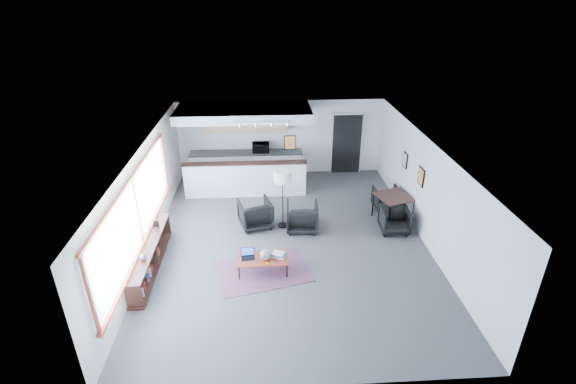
{
  "coord_description": "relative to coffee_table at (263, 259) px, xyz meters",
  "views": [
    {
      "loc": [
        -0.59,
        -9.27,
        5.96
      ],
      "look_at": [
        0.0,
        0.4,
        1.21
      ],
      "focal_mm": 26.0,
      "sensor_mm": 36.0,
      "label": 1
    }
  ],
  "objects": [
    {
      "name": "microwave",
      "position": [
        -0.01,
        5.46,
        0.77
      ],
      "size": [
        0.57,
        0.32,
        0.39
      ],
      "primitive_type": "imported",
      "rotation": [
        0.0,
        0.0,
        0.01
      ],
      "color": "black",
      "rests_on": "kitchenette"
    },
    {
      "name": "coffee_table",
      "position": [
        0.0,
        0.0,
        0.0
      ],
      "size": [
        1.18,
        0.65,
        0.38
      ],
      "rotation": [
        0.0,
        0.0,
        0.01
      ],
      "color": "maroon",
      "rests_on": "floor"
    },
    {
      "name": "doorway",
      "position": [
        2.99,
        5.73,
        0.72
      ],
      "size": [
        1.1,
        0.12,
        2.15
      ],
      "color": "black",
      "rests_on": "room"
    },
    {
      "name": "book_stack",
      "position": [
        0.38,
        0.04,
        0.07
      ],
      "size": [
        0.39,
        0.36,
        0.1
      ],
      "rotation": [
        0.0,
        0.0,
        -0.4
      ],
      "color": "silver",
      "rests_on": "coffee_table"
    },
    {
      "name": "laptop",
      "position": [
        -0.34,
        0.06,
        0.09
      ],
      "size": [
        0.32,
        0.28,
        0.22
      ],
      "rotation": [
        0.0,
        0.0,
        0.1
      ],
      "color": "black",
      "rests_on": "coffee_table"
    },
    {
      "name": "room",
      "position": [
        0.69,
        1.31,
        0.95
      ],
      "size": [
        7.02,
        9.02,
        2.62
      ],
      "color": "#4A4A4D",
      "rests_on": "ground"
    },
    {
      "name": "console",
      "position": [
        -2.61,
        0.26,
        -0.03
      ],
      "size": [
        0.35,
        3.0,
        0.8
      ],
      "color": "#341912",
      "rests_on": "floor"
    },
    {
      "name": "wall_art_upper",
      "position": [
        4.16,
        3.01,
        1.15
      ],
      "size": [
        0.03,
        0.34,
        0.44
      ],
      "color": "black",
      "rests_on": "room"
    },
    {
      "name": "window",
      "position": [
        -2.77,
        0.41,
        1.1
      ],
      "size": [
        0.1,
        5.95,
        1.66
      ],
      "color": "#8CBFFF",
      "rests_on": "room"
    },
    {
      "name": "track_light",
      "position": [
        0.1,
        3.51,
        2.17
      ],
      "size": [
        1.6,
        0.07,
        0.15
      ],
      "color": "silver",
      "rests_on": "room"
    },
    {
      "name": "kilim_rug",
      "position": [
        0.0,
        -0.0,
        -0.35
      ],
      "size": [
        2.38,
        1.89,
        0.01
      ],
      "rotation": [
        0.0,
        0.0,
        0.24
      ],
      "color": "#62344F",
      "rests_on": "floor"
    },
    {
      "name": "coaster",
      "position": [
        0.09,
        -0.22,
        0.03
      ],
      "size": [
        0.11,
        0.11,
        0.01
      ],
      "rotation": [
        0.0,
        0.0,
        -0.25
      ],
      "color": "#E5590C",
      "rests_on": "coffee_table"
    },
    {
      "name": "dining_table",
      "position": [
        3.69,
        2.21,
        0.33
      ],
      "size": [
        1.14,
        1.14,
        0.75
      ],
      "rotation": [
        0.0,
        0.0,
        0.34
      ],
      "color": "#341912",
      "rests_on": "floor"
    },
    {
      "name": "dining_chair_near",
      "position": [
        3.55,
        1.56,
        -0.03
      ],
      "size": [
        0.65,
        0.62,
        0.65
      ],
      "primitive_type": "imported",
      "rotation": [
        0.0,
        0.0,
        -0.04
      ],
      "color": "black",
      "rests_on": "floor"
    },
    {
      "name": "kitchenette",
      "position": [
        -0.51,
        5.02,
        1.02
      ],
      "size": [
        4.2,
        1.96,
        2.6
      ],
      "color": "white",
      "rests_on": "floor"
    },
    {
      "name": "wall_art_lower",
      "position": [
        4.16,
        1.71,
        1.2
      ],
      "size": [
        0.03,
        0.38,
        0.48
      ],
      "color": "black",
      "rests_on": "room"
    },
    {
      "name": "armchair_left",
      "position": [
        -0.19,
        2.08,
        0.07
      ],
      "size": [
        1.01,
        0.98,
        0.86
      ],
      "primitive_type": "imported",
      "rotation": [
        0.0,
        0.0,
        3.42
      ],
      "color": "black",
      "rests_on": "floor"
    },
    {
      "name": "floor_lamp",
      "position": [
        0.57,
        2.06,
        1.11
      ],
      "size": [
        0.63,
        0.63,
        1.68
      ],
      "rotation": [
        0.0,
        0.0,
        0.41
      ],
      "color": "black",
      "rests_on": "floor"
    },
    {
      "name": "armchair_right",
      "position": [
        1.08,
        1.84,
        0.07
      ],
      "size": [
        0.89,
        0.84,
        0.86
      ],
      "primitive_type": "imported",
      "rotation": [
        0.0,
        0.0,
        3.07
      ],
      "color": "black",
      "rests_on": "floor"
    },
    {
      "name": "dining_chair_far",
      "position": [
        3.69,
        2.86,
        -0.04
      ],
      "size": [
        0.64,
        0.6,
        0.64
      ],
      "primitive_type": "imported",
      "rotation": [
        0.0,
        0.0,
        3.18
      ],
      "color": "black",
      "rests_on": "floor"
    },
    {
      "name": "ceramic_pot",
      "position": [
        0.07,
        -0.06,
        0.16
      ],
      "size": [
        0.26,
        0.26,
        0.26
      ],
      "rotation": [
        0.0,
        0.0,
        -0.39
      ],
      "color": "gray",
      "rests_on": "coffee_table"
    }
  ]
}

